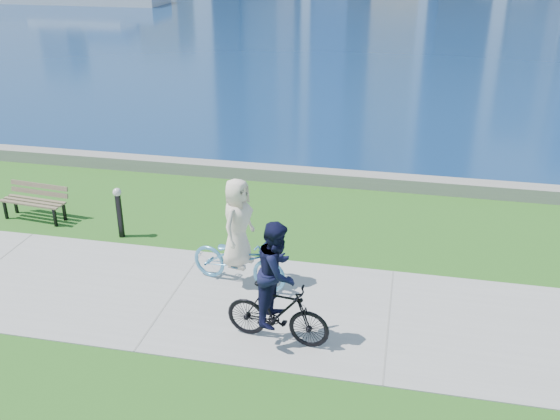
# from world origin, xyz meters

# --- Properties ---
(ground) EXTENTS (320.00, 320.00, 0.00)m
(ground) POSITION_xyz_m (0.00, 0.00, 0.00)
(ground) COLOR #215616
(ground) RESTS_ON ground
(concrete_path) EXTENTS (80.00, 3.50, 0.02)m
(concrete_path) POSITION_xyz_m (0.00, 0.00, 0.01)
(concrete_path) COLOR gray
(concrete_path) RESTS_ON ground
(seawall) EXTENTS (90.00, 0.50, 0.35)m
(seawall) POSITION_xyz_m (0.00, 6.20, 0.17)
(seawall) COLOR slate
(seawall) RESTS_ON ground
(park_bench) EXTENTS (1.62, 0.70, 0.81)m
(park_bench) POSITION_xyz_m (-4.36, 2.60, 0.50)
(park_bench) COLOR black
(park_bench) RESTS_ON ground
(bollard_lamp) EXTENTS (0.19, 0.19, 1.16)m
(bollard_lamp) POSITION_xyz_m (-2.00, 2.10, 0.67)
(bollard_lamp) COLOR black
(bollard_lamp) RESTS_ON ground
(cyclist_woman) EXTENTS (1.12, 2.08, 2.15)m
(cyclist_woman) POSITION_xyz_m (1.11, 0.66, 0.82)
(cyclist_woman) COLOR #4F96C1
(cyclist_woman) RESTS_ON ground
(cyclist_man) EXTENTS (0.75, 1.81, 2.17)m
(cyclist_man) POSITION_xyz_m (2.22, -0.97, 0.93)
(cyclist_man) COLOR black
(cyclist_man) RESTS_ON ground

